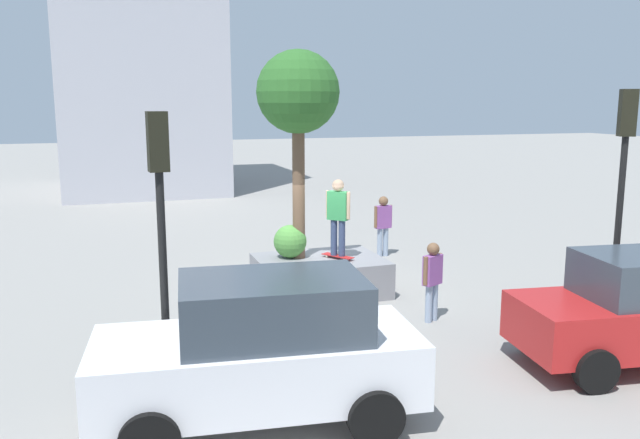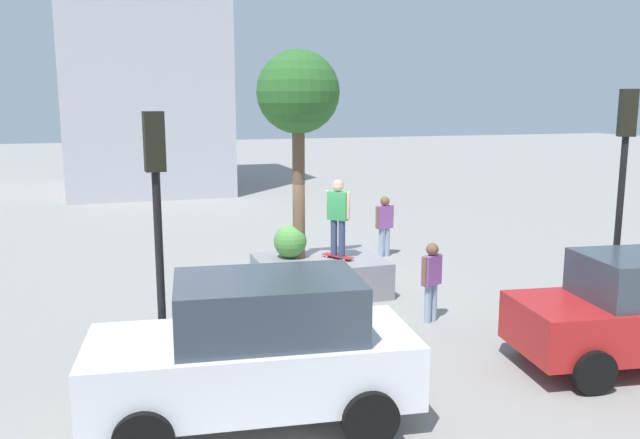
{
  "view_description": "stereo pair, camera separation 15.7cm",
  "coord_description": "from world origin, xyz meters",
  "px_view_note": "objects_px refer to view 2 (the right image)",
  "views": [
    {
      "loc": [
        4.82,
        14.02,
        4.33
      ],
      "look_at": [
        0.16,
        0.39,
        1.72
      ],
      "focal_mm": 36.61,
      "sensor_mm": 36.0,
      "label": 1
    },
    {
      "loc": [
        4.67,
        14.07,
        4.33
      ],
      "look_at": [
        0.16,
        0.39,
        1.72
      ],
      "focal_mm": 36.61,
      "sensor_mm": 36.0,
      "label": 2
    }
  ],
  "objects_px": {
    "skateboard": "(338,256)",
    "passerby_with_bag": "(431,277)",
    "traffic_light_median": "(623,169)",
    "bystander_watching": "(385,222)",
    "planter_ledge": "(320,276)",
    "skateboarder": "(338,212)",
    "traffic_light_corner": "(157,204)",
    "police_car": "(257,350)",
    "plaza_tree": "(298,96)"
  },
  "relations": [
    {
      "from": "skateboard",
      "to": "passerby_with_bag",
      "type": "distance_m",
      "value": 2.65
    },
    {
      "from": "traffic_light_corner",
      "to": "traffic_light_median",
      "type": "height_order",
      "value": "traffic_light_median"
    },
    {
      "from": "planter_ledge",
      "to": "plaza_tree",
      "type": "xyz_separation_m",
      "value": [
        0.43,
        -0.24,
        4.05
      ]
    },
    {
      "from": "planter_ledge",
      "to": "police_car",
      "type": "relative_size",
      "value": 0.62
    },
    {
      "from": "skateboarder",
      "to": "police_car",
      "type": "xyz_separation_m",
      "value": [
        3.09,
        5.36,
        -0.86
      ]
    },
    {
      "from": "skateboarder",
      "to": "passerby_with_bag",
      "type": "bearing_deg",
      "value": 114.48
    },
    {
      "from": "bystander_watching",
      "to": "passerby_with_bag",
      "type": "distance_m",
      "value": 5.57
    },
    {
      "from": "skateboard",
      "to": "police_car",
      "type": "relative_size",
      "value": 0.17
    },
    {
      "from": "police_car",
      "to": "bystander_watching",
      "type": "relative_size",
      "value": 2.65
    },
    {
      "from": "skateboarder",
      "to": "skateboard",
      "type": "bearing_deg",
      "value": 0.0
    },
    {
      "from": "plaza_tree",
      "to": "bystander_watching",
      "type": "xyz_separation_m",
      "value": [
        -3.27,
        -2.6,
        -3.46
      ]
    },
    {
      "from": "planter_ledge",
      "to": "traffic_light_corner",
      "type": "distance_m",
      "value": 6.15
    },
    {
      "from": "planter_ledge",
      "to": "skateboarder",
      "type": "relative_size",
      "value": 1.61
    },
    {
      "from": "skateboard",
      "to": "bystander_watching",
      "type": "height_order",
      "value": "bystander_watching"
    },
    {
      "from": "traffic_light_median",
      "to": "passerby_with_bag",
      "type": "bearing_deg",
      "value": -26.78
    },
    {
      "from": "plaza_tree",
      "to": "planter_ledge",
      "type": "bearing_deg",
      "value": 151.0
    },
    {
      "from": "police_car",
      "to": "traffic_light_median",
      "type": "bearing_deg",
      "value": -168.89
    },
    {
      "from": "planter_ledge",
      "to": "passerby_with_bag",
      "type": "height_order",
      "value": "passerby_with_bag"
    },
    {
      "from": "planter_ledge",
      "to": "traffic_light_corner",
      "type": "xyz_separation_m",
      "value": [
        3.84,
        4.13,
        2.47
      ]
    },
    {
      "from": "traffic_light_corner",
      "to": "bystander_watching",
      "type": "distance_m",
      "value": 9.84
    },
    {
      "from": "traffic_light_corner",
      "to": "traffic_light_median",
      "type": "relative_size",
      "value": 0.92
    },
    {
      "from": "planter_ledge",
      "to": "skateboarder",
      "type": "height_order",
      "value": "skateboarder"
    },
    {
      "from": "police_car",
      "to": "passerby_with_bag",
      "type": "relative_size",
      "value": 2.84
    },
    {
      "from": "skateboard",
      "to": "traffic_light_corner",
      "type": "xyz_separation_m",
      "value": [
        4.22,
        3.98,
        2.01
      ]
    },
    {
      "from": "plaza_tree",
      "to": "traffic_light_median",
      "type": "height_order",
      "value": "plaza_tree"
    },
    {
      "from": "skateboard",
      "to": "traffic_light_median",
      "type": "distance_m",
      "value": 6.13
    },
    {
      "from": "plaza_tree",
      "to": "skateboarder",
      "type": "distance_m",
      "value": 2.71
    },
    {
      "from": "plaza_tree",
      "to": "skateboarder",
      "type": "relative_size",
      "value": 2.67
    },
    {
      "from": "skateboarder",
      "to": "police_car",
      "type": "relative_size",
      "value": 0.38
    },
    {
      "from": "traffic_light_corner",
      "to": "skateboarder",
      "type": "bearing_deg",
      "value": -136.64
    },
    {
      "from": "skateboard",
      "to": "skateboarder",
      "type": "bearing_deg",
      "value": 180.0
    },
    {
      "from": "skateboard",
      "to": "traffic_light_median",
      "type": "xyz_separation_m",
      "value": [
        -4.14,
        3.94,
        2.23
      ]
    },
    {
      "from": "bystander_watching",
      "to": "planter_ledge",
      "type": "bearing_deg",
      "value": 44.94
    },
    {
      "from": "plaza_tree",
      "to": "police_car",
      "type": "bearing_deg",
      "value": 68.33
    },
    {
      "from": "skateboard",
      "to": "traffic_light_median",
      "type": "height_order",
      "value": "traffic_light_median"
    },
    {
      "from": "police_car",
      "to": "passerby_with_bag",
      "type": "distance_m",
      "value": 5.12
    },
    {
      "from": "skateboarder",
      "to": "police_car",
      "type": "bearing_deg",
      "value": 60.08
    },
    {
      "from": "traffic_light_median",
      "to": "passerby_with_bag",
      "type": "xyz_separation_m",
      "value": [
        3.04,
        -1.53,
        -2.18
      ]
    },
    {
      "from": "skateboarder",
      "to": "traffic_light_median",
      "type": "distance_m",
      "value": 5.84
    },
    {
      "from": "planter_ledge",
      "to": "passerby_with_bag",
      "type": "distance_m",
      "value": 3.0
    },
    {
      "from": "skateboard",
      "to": "skateboarder",
      "type": "relative_size",
      "value": 0.46
    },
    {
      "from": "traffic_light_corner",
      "to": "passerby_with_bag",
      "type": "xyz_separation_m",
      "value": [
        -5.31,
        -1.57,
        -1.95
      ]
    },
    {
      "from": "traffic_light_median",
      "to": "bystander_watching",
      "type": "xyz_separation_m",
      "value": [
        1.67,
        -6.93,
        -2.11
      ]
    },
    {
      "from": "skateboarder",
      "to": "traffic_light_median",
      "type": "xyz_separation_m",
      "value": [
        -4.14,
        3.94,
        1.21
      ]
    },
    {
      "from": "police_car",
      "to": "bystander_watching",
      "type": "xyz_separation_m",
      "value": [
        -5.55,
        -8.35,
        -0.04
      ]
    },
    {
      "from": "plaza_tree",
      "to": "police_car",
      "type": "distance_m",
      "value": 7.06
    },
    {
      "from": "skateboarder",
      "to": "traffic_light_corner",
      "type": "distance_m",
      "value": 5.88
    },
    {
      "from": "planter_ledge",
      "to": "skateboarder",
      "type": "distance_m",
      "value": 1.54
    },
    {
      "from": "plaza_tree",
      "to": "passerby_with_bag",
      "type": "bearing_deg",
      "value": 124.26
    },
    {
      "from": "police_car",
      "to": "traffic_light_corner",
      "type": "relative_size",
      "value": 1.08
    }
  ]
}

